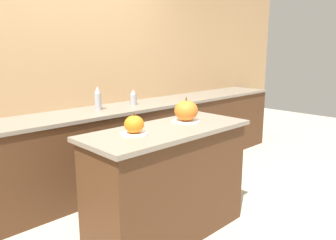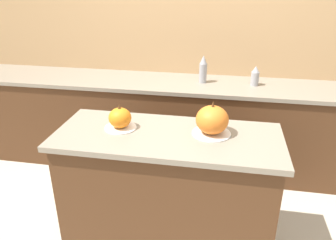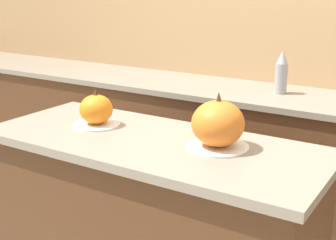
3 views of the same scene
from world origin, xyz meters
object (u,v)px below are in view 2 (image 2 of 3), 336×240
bottle_tall (203,70)px  pumpkin_cake_left (120,119)px  pumpkin_cake_right (212,121)px  bottle_short (255,76)px

bottle_tall → pumpkin_cake_left: bearing=-110.3°
pumpkin_cake_right → bottle_tall: bearing=97.5°
bottle_short → bottle_tall: bearing=179.6°
bottle_short → pumpkin_cake_left: bearing=-128.0°
pumpkin_cake_right → bottle_short: bearing=74.1°
pumpkin_cake_left → bottle_tall: size_ratio=0.80×
pumpkin_cake_left → bottle_short: bearing=52.0°
pumpkin_cake_left → bottle_tall: bearing=69.7°
pumpkin_cake_right → bottle_tall: size_ratio=0.94×
bottle_tall → bottle_short: size_ratio=1.43×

